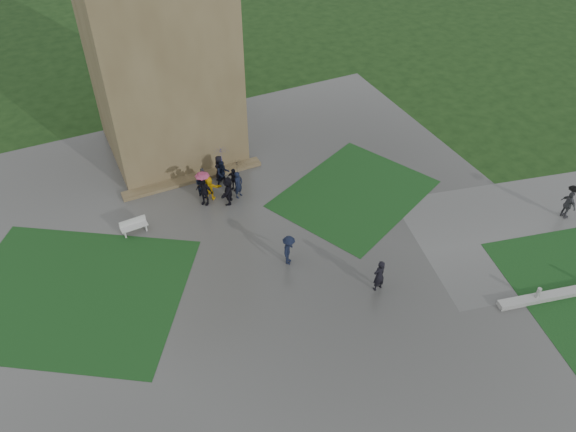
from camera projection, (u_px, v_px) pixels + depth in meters
name	position (u px, v px, depth m)	size (l,w,h in m)	color
ground	(259.00, 294.00, 28.28)	(120.00, 120.00, 0.00)	black
plaza	(244.00, 268.00, 29.65)	(34.00, 34.00, 0.02)	#3A3A38
lawn_inset_left	(73.00, 294.00, 28.25)	(11.00, 9.00, 0.01)	#123314
lawn_inset_right	(354.00, 194.00, 34.47)	(9.00, 7.00, 0.01)	#123314
tower	(153.00, 16.00, 32.76)	(8.00, 8.00, 18.00)	brown
tower_plinth	(193.00, 178.00, 35.49)	(9.00, 0.80, 0.22)	brown
bench	(134.00, 226.00, 31.51)	(1.53, 0.57, 0.87)	#B0B0AB
visitor_cluster	(220.00, 179.00, 33.68)	(3.23, 3.83, 2.67)	black
pedestrian_mid	(289.00, 250.00, 29.37)	(1.17, 0.60, 1.81)	black
pedestrian_near	(379.00, 275.00, 27.92)	(0.69, 0.46, 1.90)	black
pedestrian_path	(569.00, 202.00, 32.11)	(0.67, 1.09, 2.22)	#404045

